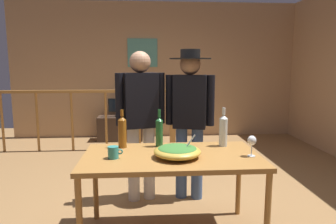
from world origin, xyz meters
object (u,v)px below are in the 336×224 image
wine_bottle_green (159,131)px  person_standing_right (190,111)px  person_standing_left (141,114)px  tv_console (120,128)px  wine_bottle_amber (122,131)px  wine_bottle_clear (223,130)px  serving_table (171,162)px  salad_bowl (177,151)px  stair_railing (117,111)px  mug_teal (113,152)px  flat_screen_tv (120,106)px  framed_picture (143,53)px  wine_glass (252,141)px

wine_bottle_green → person_standing_right: (0.37, 0.53, 0.11)m
person_standing_left → person_standing_right: (0.55, 0.00, 0.03)m
tv_console → wine_bottle_amber: size_ratio=2.51×
wine_bottle_clear → serving_table: bearing=-153.6°
salad_bowl → tv_console: bearing=101.7°
stair_railing → mug_teal: bearing=-85.4°
tv_console → wine_bottle_green: (0.64, -3.41, 0.67)m
flat_screen_tv → mug_teal: size_ratio=3.65×
salad_bowl → person_standing_right: 0.95m
tv_console → flat_screen_tv: (-0.00, -0.03, 0.47)m
mug_teal → person_standing_right: 1.19m
wine_bottle_clear → flat_screen_tv: bearing=110.2°
wine_bottle_green → mug_teal: (-0.40, -0.35, -0.10)m
stair_railing → flat_screen_tv: 0.71m
wine_bottle_amber → serving_table: bearing=-31.8°
serving_table → wine_bottle_amber: size_ratio=4.24×
framed_picture → person_standing_left: (-0.00, -3.16, -0.78)m
stair_railing → person_standing_left: 2.20m
tv_console → wine_bottle_clear: wine_bottle_clear is taller
wine_bottle_clear → person_standing_right: bearing=113.5°
wine_bottle_green → salad_bowl: bearing=-69.7°
person_standing_left → serving_table: bearing=94.8°
tv_console → serving_table: serving_table is taller
framed_picture → wine_bottle_amber: 3.81m
serving_table → framed_picture: bearing=93.9°
framed_picture → person_standing_right: (0.54, -3.16, -0.75)m
serving_table → wine_glass: wine_glass is taller
wine_bottle_green → person_standing_left: 0.57m
serving_table → wine_bottle_amber: bearing=148.2°
tv_console → wine_glass: bearing=-69.5°
serving_table → wine_glass: bearing=-8.0°
tv_console → wine_bottle_amber: 3.50m
wine_bottle_green → mug_teal: bearing=-138.3°
framed_picture → serving_table: 4.13m
wine_glass → person_standing_left: (-0.95, 0.91, 0.10)m
salad_bowl → person_standing_right: (0.23, 0.90, 0.20)m
framed_picture → salad_bowl: size_ratio=1.54×
person_standing_right → salad_bowl: bearing=89.3°
person_standing_right → tv_console: bearing=-56.9°
wine_glass → wine_bottle_amber: 1.17m
wine_glass → person_standing_left: size_ratio=0.11×
flat_screen_tv → serving_table: size_ratio=0.30×
wine_glass → wine_bottle_amber: (-1.11, 0.37, 0.02)m
framed_picture → tv_console: bearing=-148.1°
wine_bottle_amber → salad_bowl: bearing=-36.3°
salad_bowl → wine_bottle_amber: (-0.48, 0.35, 0.10)m
stair_railing → tv_console: size_ratio=3.43×
salad_bowl → wine_glass: bearing=-1.3°
stair_railing → wine_bottle_amber: bearing=-83.8°
wine_bottle_green → person_standing_left: size_ratio=0.21×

